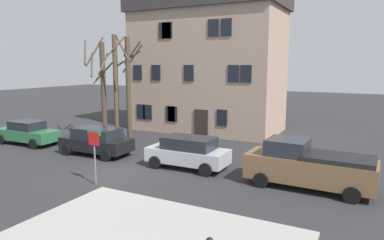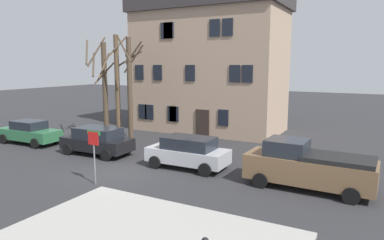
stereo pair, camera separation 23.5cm
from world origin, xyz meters
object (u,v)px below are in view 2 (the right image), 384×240
object	(u,v)px
bicycle_leaning	(121,137)
car_green_sedan	(29,132)
building_main	(209,57)
tree_bare_near	(104,86)
tree_bare_mid	(117,86)
car_black_wagon	(97,140)
tree_bare_far	(129,85)
street_sign_pole	(94,147)
car_silver_wagon	(188,152)
pickup_truck_brown	(308,166)

from	to	relation	value
bicycle_leaning	car_green_sedan	bearing A→B (deg)	-145.66
building_main	car_green_sedan	world-z (taller)	building_main
tree_bare_near	tree_bare_mid	bearing A→B (deg)	-3.96
building_main	car_black_wagon	xyz separation A→B (m)	(-2.30, -10.77, -5.15)
tree_bare_near	tree_bare_mid	size ratio (longest dim) A/B	1.00
tree_bare_far	street_sign_pole	distance (m)	9.28
street_sign_pole	car_silver_wagon	bearing A→B (deg)	59.83
car_black_wagon	car_green_sedan	bearing A→B (deg)	-180.00
pickup_truck_brown	bicycle_leaning	bearing A→B (deg)	165.11
tree_bare_near	car_silver_wagon	size ratio (longest dim) A/B	1.73
tree_bare_far	street_sign_pole	world-z (taller)	tree_bare_far
building_main	pickup_truck_brown	bearing A→B (deg)	-47.21
street_sign_pole	car_green_sedan	bearing A→B (deg)	157.55
car_silver_wagon	pickup_truck_brown	size ratio (longest dim) A/B	0.78
pickup_truck_brown	street_sign_pole	size ratio (longest dim) A/B	2.22
tree_bare_far	tree_bare_near	bearing A→B (deg)	173.58
car_green_sedan	car_silver_wagon	xyz separation A→B (m)	(12.46, 0.17, 0.06)
tree_bare_near	bicycle_leaning	distance (m)	4.04
car_silver_wagon	pickup_truck_brown	xyz separation A→B (m)	(6.14, -0.26, 0.15)
building_main	car_green_sedan	xyz separation A→B (m)	(-8.54, -10.77, -5.21)
car_silver_wagon	building_main	bearing A→B (deg)	110.26
tree_bare_near	street_sign_pole	xyz separation A→B (m)	(6.84, -8.24, -2.08)
car_green_sedan	street_sign_pole	world-z (taller)	street_sign_pole
tree_bare_far	car_black_wagon	world-z (taller)	tree_bare_far
tree_bare_near	building_main	bearing A→B (deg)	50.79
bicycle_leaning	car_silver_wagon	bearing A→B (deg)	-24.39
tree_bare_far	car_silver_wagon	distance (m)	8.27
tree_bare_far	car_green_sedan	distance (m)	7.64
building_main	car_black_wagon	bearing A→B (deg)	-102.07
tree_bare_near	car_black_wagon	size ratio (longest dim) A/B	1.68
bicycle_leaning	street_sign_pole	bearing A→B (deg)	-57.49
tree_bare_near	tree_bare_mid	xyz separation A→B (m)	(1.33, -0.09, 0.11)
tree_bare_far	bicycle_leaning	size ratio (longest dim) A/B	4.57
car_silver_wagon	tree_bare_near	bearing A→B (deg)	157.00
tree_bare_far	car_silver_wagon	size ratio (longest dim) A/B	1.73
tree_bare_mid	pickup_truck_brown	world-z (taller)	tree_bare_mid
building_main	tree_bare_mid	bearing A→B (deg)	-121.28
tree_bare_near	tree_bare_mid	world-z (taller)	tree_bare_mid
tree_bare_mid	car_black_wagon	xyz separation A→B (m)	(1.79, -4.03, -3.06)
tree_bare_near	street_sign_pole	world-z (taller)	tree_bare_near
tree_bare_far	pickup_truck_brown	bearing A→B (deg)	-16.98
tree_bare_far	pickup_truck_brown	xyz separation A→B (m)	(12.84, -3.92, -3.03)
car_green_sedan	tree_bare_near	bearing A→B (deg)	52.85
tree_bare_far	bicycle_leaning	world-z (taller)	tree_bare_far
pickup_truck_brown	bicycle_leaning	xyz separation A→B (m)	(-13.48, 3.58, -0.66)
tree_bare_far	car_black_wagon	size ratio (longest dim) A/B	1.68
car_green_sedan	car_black_wagon	xyz separation A→B (m)	(6.24, 0.00, 0.06)
car_silver_wagon	bicycle_leaning	xyz separation A→B (m)	(-7.34, 3.33, -0.51)
car_black_wagon	street_sign_pole	bearing A→B (deg)	-47.88
tree_bare_mid	bicycle_leaning	world-z (taller)	tree_bare_mid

